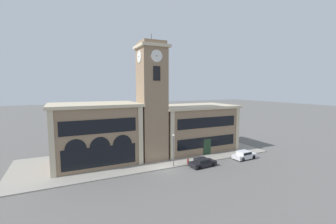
{
  "coord_description": "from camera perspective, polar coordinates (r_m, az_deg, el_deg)",
  "views": [
    {
      "loc": [
        -13.44,
        -28.86,
        11.93
      ],
      "look_at": [
        1.92,
        3.26,
        8.07
      ],
      "focal_mm": 24.0,
      "sensor_mm": 36.0,
      "label": 1
    }
  ],
  "objects": [
    {
      "name": "parked_car_mid",
      "position": [
        40.43,
        18.79,
        -10.25
      ],
      "size": [
        4.16,
        2.08,
        1.36
      ],
      "rotation": [
        0.0,
        0.0,
        0.06
      ],
      "color": "silver",
      "rests_on": "ground_plane"
    },
    {
      "name": "town_hall_right_wing",
      "position": [
        43.85,
        6.58,
        -3.84
      ],
      "size": [
        15.19,
        9.56,
        8.59
      ],
      "color": "#897056",
      "rests_on": "ground_plane"
    },
    {
      "name": "parked_car_near",
      "position": [
        35.3,
        8.72,
        -12.51
      ],
      "size": [
        4.13,
        2.13,
        1.25
      ],
      "rotation": [
        0.0,
        0.0,
        0.06
      ],
      "color": "black",
      "rests_on": "ground_plane"
    },
    {
      "name": "ground_plane",
      "position": [
        34.0,
        -0.57,
        -14.35
      ],
      "size": [
        300.0,
        300.0,
        0.0
      ],
      "primitive_type": "plane",
      "color": "#605E5B"
    },
    {
      "name": "street_lamp",
      "position": [
        33.84,
        1.42,
        -8.33
      ],
      "size": [
        0.36,
        0.36,
        4.91
      ],
      "color": "#4C4C51",
      "rests_on": "sidewalk_kerb"
    },
    {
      "name": "sidewalk_kerb",
      "position": [
        40.15,
        -4.92,
        -11.01
      ],
      "size": [
        41.68,
        14.12,
        0.15
      ],
      "color": "gray",
      "rests_on": "ground_plane"
    },
    {
      "name": "clock_tower",
      "position": [
        36.78,
        -4.09,
        2.63
      ],
      "size": [
        4.79,
        4.79,
        20.41
      ],
      "color": "#897056",
      "rests_on": "ground_plane"
    },
    {
      "name": "fire_hydrant",
      "position": [
        35.8,
        5.09,
        -12.34
      ],
      "size": [
        0.22,
        0.22,
        0.87
      ],
      "color": "red",
      "rests_on": "sidewalk_kerb"
    },
    {
      "name": "town_hall_left_wing",
      "position": [
        37.51,
        -17.95,
        -5.11
      ],
      "size": [
        13.48,
        9.56,
        9.5
      ],
      "color": "#897056",
      "rests_on": "ground_plane"
    }
  ]
}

